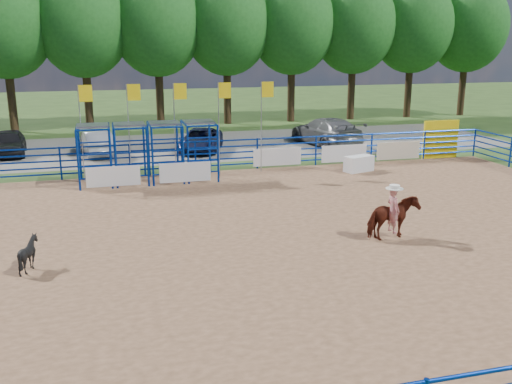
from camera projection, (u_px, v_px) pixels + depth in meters
ground at (248, 242)px, 17.48m from camera, size 120.00×120.00×0.00m
arena_dirt at (248, 242)px, 17.47m from camera, size 30.00×20.00×0.02m
gravel_strip at (177, 147)px, 33.36m from camera, size 40.00×10.00×0.01m
announcer_table at (359, 164)px, 26.89m from camera, size 1.51×1.02×0.74m
horse_and_rider at (393, 213)px, 17.50m from camera, size 1.71×0.99×2.43m
calf at (29, 254)px, 15.18m from camera, size 1.08×1.04×0.92m
car_a at (9, 143)px, 30.79m from camera, size 1.90×4.08×1.35m
car_b at (97, 143)px, 30.84m from camera, size 1.95×4.12×1.30m
car_c at (201, 140)px, 32.03m from camera, size 3.35×4.86×1.23m
car_d at (326, 131)px, 33.78m from camera, size 3.15×5.90×1.63m
perimeter_fence at (248, 219)px, 17.28m from camera, size 30.10×20.10×1.50m
chute_assembly at (156, 153)px, 24.94m from camera, size 19.32×2.41×4.20m
treeline at (157, 19)px, 39.85m from camera, size 56.40×6.40×11.24m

